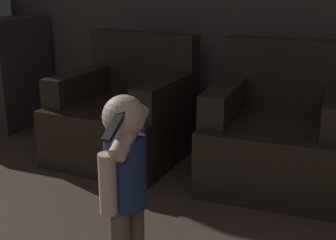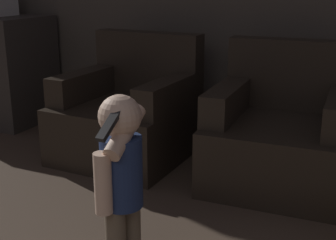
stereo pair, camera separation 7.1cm
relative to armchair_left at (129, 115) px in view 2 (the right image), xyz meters
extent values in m
cube|color=black|center=(0.00, -0.05, -0.10)|extent=(0.88, 0.90, 0.40)
cube|color=black|center=(0.01, 0.30, 0.33)|extent=(0.85, 0.20, 0.46)
cube|color=black|center=(-0.34, -0.04, 0.20)|extent=(0.19, 0.71, 0.20)
cube|color=black|center=(0.34, -0.07, 0.20)|extent=(0.19, 0.71, 0.20)
cube|color=black|center=(1.10, -0.05, -0.10)|extent=(0.87, 0.89, 0.40)
cube|color=black|center=(1.08, 0.30, 0.33)|extent=(0.85, 0.19, 0.46)
cube|color=black|center=(0.75, -0.07, 0.20)|extent=(0.18, 0.71, 0.20)
cylinder|color=brown|center=(0.69, -1.23, -0.14)|extent=(0.09, 0.09, 0.32)
cylinder|color=navy|center=(0.68, -1.28, 0.17)|extent=(0.18, 0.18, 0.31)
sphere|color=beige|center=(0.68, -1.28, 0.41)|extent=(0.18, 0.18, 0.18)
cylinder|color=beige|center=(0.65, -1.39, 0.16)|extent=(0.07, 0.07, 0.26)
cylinder|color=beige|center=(0.70, -1.28, 0.35)|extent=(0.07, 0.26, 0.19)
cube|color=black|center=(0.70, -1.40, 0.42)|extent=(0.04, 0.16, 0.10)
camera|label=1|loc=(1.53, -2.87, 0.95)|focal=50.00mm
camera|label=2|loc=(1.60, -2.84, 0.95)|focal=50.00mm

